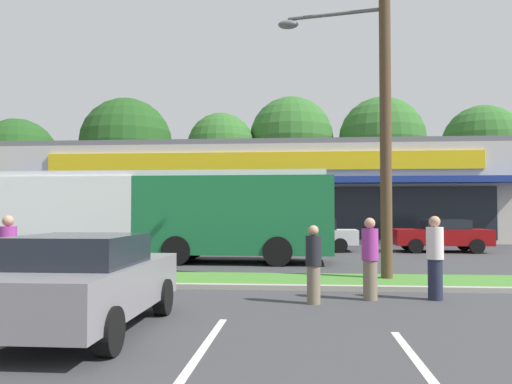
{
  "coord_description": "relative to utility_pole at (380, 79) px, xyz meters",
  "views": [
    {
      "loc": [
        0.32,
        0.44,
        1.87
      ],
      "look_at": [
        -1.16,
        18.1,
        2.49
      ],
      "focal_mm": 36.68,
      "sensor_mm": 36.0,
      "label": 1
    }
  ],
  "objects": [
    {
      "name": "grass_median",
      "position": [
        -2.41,
        -0.25,
        -5.26
      ],
      "size": [
        56.0,
        2.2,
        0.12
      ],
      "primitive_type": "cube",
      "color": "#427A2D",
      "rests_on": "ground_plane"
    },
    {
      "name": "curb_lip",
      "position": [
        -2.41,
        -1.47,
        -5.26
      ],
      "size": [
        56.0,
        0.24,
        0.12
      ],
      "primitive_type": "cube",
      "color": "#99968C",
      "rests_on": "ground_plane"
    },
    {
      "name": "parking_stripe_1",
      "position": [
        -3.4,
        -7.29,
        -5.32
      ],
      "size": [
        0.12,
        4.8,
        0.01
      ],
      "primitive_type": "cube",
      "color": "silver",
      "rests_on": "ground_plane"
    },
    {
      "name": "parking_stripe_2",
      "position": [
        -0.65,
        -7.99,
        -5.32
      ],
      "size": [
        0.12,
        4.8,
        0.01
      ],
      "primitive_type": "cube",
      "color": "silver",
      "rests_on": "ground_plane"
    },
    {
      "name": "storefront_building",
      "position": [
        -4.4,
        21.22,
        -2.32
      ],
      "size": [
        31.14,
        12.29,
        5.99
      ],
      "color": "#BCB7AD",
      "rests_on": "ground_plane"
    },
    {
      "name": "tree_far_left",
      "position": [
        -25.71,
        27.96,
        0.86
      ],
      "size": [
        6.68,
        6.68,
        9.54
      ],
      "color": "#473323",
      "rests_on": "ground_plane"
    },
    {
      "name": "tree_left",
      "position": [
        -16.99,
        29.84,
        2.25
      ],
      "size": [
        7.85,
        7.85,
        11.5
      ],
      "color": "#473323",
      "rests_on": "ground_plane"
    },
    {
      "name": "tree_mid_left",
      "position": [
        -8.79,
        30.13,
        1.96
      ],
      "size": [
        5.71,
        5.71,
        10.16
      ],
      "color": "#473323",
      "rests_on": "ground_plane"
    },
    {
      "name": "tree_mid",
      "position": [
        -2.83,
        31.95,
        2.81
      ],
      "size": [
        7.34,
        7.34,
        11.82
      ],
      "color": "#473323",
      "rests_on": "ground_plane"
    },
    {
      "name": "tree_mid_right",
      "position": [
        4.98,
        31.7,
        2.58
      ],
      "size": [
        7.4,
        7.4,
        11.62
      ],
      "color": "#473323",
      "rests_on": "ground_plane"
    },
    {
      "name": "tree_right",
      "position": [
        13.29,
        31.41,
        1.98
      ],
      "size": [
        6.77,
        6.77,
        10.7
      ],
      "color": "#473323",
      "rests_on": "ground_plane"
    },
    {
      "name": "utility_pole",
      "position": [
        0.0,
        0.0,
        0.0
      ],
      "size": [
        3.14,
        2.38,
        9.95
      ],
      "color": "#4C3826",
      "rests_on": "ground_plane"
    },
    {
      "name": "city_bus",
      "position": [
        -7.21,
        4.86,
        -3.56
      ],
      "size": [
        12.59,
        2.78,
        3.25
      ],
      "rotation": [
        0.0,
        0.0,
        3.13
      ],
      "color": "#196638",
      "rests_on": "ground_plane"
    },
    {
      "name": "bus_stop_bench",
      "position": [
        -7.77,
        -2.39,
        -4.82
      ],
      "size": [
        1.6,
        0.45,
        0.95
      ],
      "rotation": [
        0.0,
        0.0,
        3.14
      ],
      "color": "brown",
      "rests_on": "ground_plane"
    },
    {
      "name": "car_0",
      "position": [
        -15.39,
        10.32,
        -4.54
      ],
      "size": [
        4.19,
        1.89,
        1.54
      ],
      "rotation": [
        0.0,
        0.0,
        3.14
      ],
      "color": "#0C3F1E",
      "rests_on": "ground_plane"
    },
    {
      "name": "car_1",
      "position": [
        -1.62,
        10.3,
        -4.56
      ],
      "size": [
        4.31,
        1.95,
        1.48
      ],
      "rotation": [
        0.0,
        0.0,
        3.14
      ],
      "color": "silver",
      "rests_on": "ground_plane"
    },
    {
      "name": "car_2",
      "position": [
        4.23,
        10.26,
        -4.57
      ],
      "size": [
        4.14,
        1.97,
        1.44
      ],
      "rotation": [
        0.0,
        0.0,
        3.14
      ],
      "color": "maroon",
      "rests_on": "ground_plane"
    },
    {
      "name": "car_3",
      "position": [
        -5.43,
        -5.96,
        -4.55
      ],
      "size": [
        2.01,
        4.27,
        1.49
      ],
      "rotation": [
        0.0,
        0.0,
        1.57
      ],
      "color": "slate",
      "rests_on": "ground_plane"
    },
    {
      "name": "pedestrian_near_bench",
      "position": [
        -0.64,
        -2.71,
        -4.46
      ],
      "size": [
        0.35,
        0.35,
        1.71
      ],
      "rotation": [
        0.0,
        0.0,
        0.45
      ],
      "color": "#726651",
      "rests_on": "ground_plane"
    },
    {
      "name": "pedestrian_by_pole",
      "position": [
        -1.82,
        -3.25,
        -4.53
      ],
      "size": [
        0.32,
        0.32,
        1.57
      ],
      "rotation": [
        0.0,
        0.0,
        2.22
      ],
      "color": "#726651",
      "rests_on": "ground_plane"
    },
    {
      "name": "pedestrian_mid",
      "position": [
        0.72,
        -2.58,
        -4.44
      ],
      "size": [
        0.35,
        0.35,
        1.75
      ],
      "rotation": [
        0.0,
        0.0,
        5.41
      ],
      "color": "#1E2338",
      "rests_on": "ground_plane"
    },
    {
      "name": "pedestrian_far",
      "position": [
        -8.22,
        -3.28,
        -4.43
      ],
      "size": [
        0.36,
        0.36,
        1.77
      ],
      "rotation": [
        0.0,
        0.0,
        2.63
      ],
      "color": "#1E2338",
      "rests_on": "ground_plane"
    }
  ]
}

